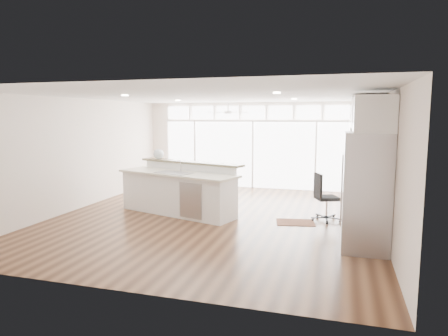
% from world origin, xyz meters
% --- Properties ---
extents(floor, '(7.00, 8.00, 0.02)m').
position_xyz_m(floor, '(0.00, 0.00, -0.01)').
color(floor, '#3C2212').
rests_on(floor, ground).
extents(ceiling, '(7.00, 8.00, 0.02)m').
position_xyz_m(ceiling, '(0.00, 0.00, 2.70)').
color(ceiling, white).
rests_on(ceiling, wall_back).
extents(wall_back, '(7.00, 0.04, 2.70)m').
position_xyz_m(wall_back, '(0.00, 4.00, 1.35)').
color(wall_back, silver).
rests_on(wall_back, floor).
extents(wall_front, '(7.00, 0.04, 2.70)m').
position_xyz_m(wall_front, '(0.00, -4.00, 1.35)').
color(wall_front, silver).
rests_on(wall_front, floor).
extents(wall_left, '(0.04, 8.00, 2.70)m').
position_xyz_m(wall_left, '(-3.50, 0.00, 1.35)').
color(wall_left, silver).
rests_on(wall_left, floor).
extents(wall_right, '(0.04, 8.00, 2.70)m').
position_xyz_m(wall_right, '(3.50, 0.00, 1.35)').
color(wall_right, silver).
rests_on(wall_right, floor).
extents(glass_wall, '(5.80, 0.06, 2.08)m').
position_xyz_m(glass_wall, '(0.00, 3.94, 1.05)').
color(glass_wall, silver).
rests_on(glass_wall, wall_back).
extents(transom_row, '(5.90, 0.06, 0.40)m').
position_xyz_m(transom_row, '(0.00, 3.94, 2.38)').
color(transom_row, silver).
rests_on(transom_row, wall_back).
extents(desk_window, '(0.04, 0.85, 0.85)m').
position_xyz_m(desk_window, '(3.46, 0.30, 1.55)').
color(desk_window, white).
rests_on(desk_window, wall_right).
extents(ceiling_fan, '(1.16, 1.16, 0.32)m').
position_xyz_m(ceiling_fan, '(-0.50, 2.80, 2.48)').
color(ceiling_fan, white).
rests_on(ceiling_fan, ceiling).
extents(recessed_lights, '(3.40, 3.00, 0.02)m').
position_xyz_m(recessed_lights, '(0.00, 0.20, 2.68)').
color(recessed_lights, white).
rests_on(recessed_lights, ceiling).
extents(oven_cabinet, '(0.64, 1.20, 2.50)m').
position_xyz_m(oven_cabinet, '(3.17, 1.80, 1.25)').
color(oven_cabinet, white).
rests_on(oven_cabinet, floor).
extents(desk_nook, '(0.72, 1.30, 0.76)m').
position_xyz_m(desk_nook, '(3.13, 0.30, 0.38)').
color(desk_nook, white).
rests_on(desk_nook, floor).
extents(upper_cabinets, '(0.64, 1.30, 0.64)m').
position_xyz_m(upper_cabinets, '(3.17, 0.30, 2.35)').
color(upper_cabinets, white).
rests_on(upper_cabinets, wall_right).
extents(refrigerator, '(0.76, 0.90, 2.00)m').
position_xyz_m(refrigerator, '(3.11, -1.35, 1.00)').
color(refrigerator, '#A6A5AA').
rests_on(refrigerator, floor).
extents(fridge_cabinet, '(0.64, 0.90, 0.60)m').
position_xyz_m(fridge_cabinet, '(3.17, -1.35, 2.30)').
color(fridge_cabinet, white).
rests_on(fridge_cabinet, wall_right).
extents(framed_photos, '(0.06, 0.22, 0.80)m').
position_xyz_m(framed_photos, '(3.46, 0.92, 1.40)').
color(framed_photos, black).
rests_on(framed_photos, wall_right).
extents(kitchen_island, '(3.19, 1.96, 1.19)m').
position_xyz_m(kitchen_island, '(-0.95, 0.09, 0.59)').
color(kitchen_island, white).
rests_on(kitchen_island, floor).
extents(rug, '(0.90, 0.72, 0.01)m').
position_xyz_m(rug, '(1.79, 0.06, 0.01)').
color(rug, '#3E1D13').
rests_on(rug, floor).
extents(office_chair, '(0.69, 0.67, 1.03)m').
position_xyz_m(office_chair, '(2.41, 0.40, 0.52)').
color(office_chair, black).
rests_on(office_chair, floor).
extents(fishbowl, '(0.33, 0.33, 0.26)m').
position_xyz_m(fishbowl, '(-1.74, 0.76, 1.32)').
color(fishbowl, silver).
rests_on(fishbowl, kitchen_island).
extents(monitor, '(0.09, 0.47, 0.39)m').
position_xyz_m(monitor, '(3.05, 0.30, 0.96)').
color(monitor, black).
rests_on(monitor, desk_nook).
extents(keyboard, '(0.13, 0.34, 0.02)m').
position_xyz_m(keyboard, '(2.88, 0.30, 0.77)').
color(keyboard, silver).
rests_on(keyboard, desk_nook).
extents(potted_plant, '(0.26, 0.29, 0.21)m').
position_xyz_m(potted_plant, '(3.17, 1.80, 2.60)').
color(potted_plant, '#2B5122').
rests_on(potted_plant, oven_cabinet).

